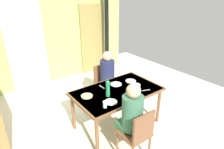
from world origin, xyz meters
name	(u,v)px	position (x,y,z in m)	size (l,w,h in m)	color
ground_plane	(107,127)	(0.00, 0.00, 0.00)	(6.74, 6.74, 0.00)	silver
wall_back	(48,31)	(0.00, 2.59, 1.39)	(4.59, 0.10, 2.77)	#97B457
door_wooden	(93,39)	(1.28, 2.51, 1.00)	(0.80, 0.05, 2.00)	olive
stove_pipe_column	(107,26)	(1.60, 2.24, 1.39)	(0.12, 0.12, 2.77)	black
curtain_panel	(26,44)	(-0.61, 2.49, 1.16)	(0.90, 0.03, 2.33)	white
dining_table	(117,94)	(0.19, -0.04, 0.67)	(1.51, 0.92, 0.74)	brown
chair_near_diner	(137,133)	(-0.09, -0.86, 0.50)	(0.40, 0.40, 0.87)	brown
chair_far_diner	(104,82)	(0.47, 0.77, 0.50)	(0.40, 0.40, 0.87)	brown
person_near_diner	(132,112)	(-0.09, -0.72, 0.78)	(0.30, 0.37, 0.77)	#356B46
person_far_diner	(108,72)	(0.47, 0.63, 0.78)	(0.30, 0.37, 0.77)	#252B49
water_bottle_green_near	(108,89)	(-0.06, -0.11, 0.88)	(0.07, 0.07, 0.30)	#227F4F
serving_bowl_center	(136,86)	(0.52, -0.16, 0.77)	(0.17, 0.17, 0.06)	#F3DBCE
dinner_plate_near_left	(116,84)	(0.31, 0.15, 0.74)	(0.21, 0.21, 0.01)	white
dinner_plate_near_right	(111,102)	(-0.13, -0.29, 0.74)	(0.20, 0.20, 0.01)	white
dinner_plate_far_center	(131,81)	(0.62, 0.09, 0.74)	(0.20, 0.20, 0.01)	white
drinking_glass_by_near_diner	(105,104)	(-0.29, -0.35, 0.79)	(0.06, 0.06, 0.10)	silver
bread_plate_sliced	(87,96)	(-0.34, 0.09, 0.75)	(0.19, 0.19, 0.02)	#DBB77A
cutlery_knife_near	(146,90)	(0.59, -0.35, 0.74)	(0.15, 0.02, 0.00)	silver
cutlery_fork_near	(102,87)	(0.04, 0.22, 0.74)	(0.15, 0.02, 0.00)	silver
cutlery_knife_far	(128,95)	(0.24, -0.28, 0.74)	(0.15, 0.02, 0.00)	silver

